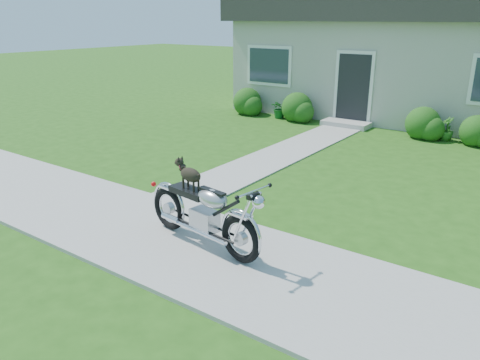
# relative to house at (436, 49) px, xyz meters

# --- Properties ---
(ground) EXTENTS (80.00, 80.00, 0.00)m
(ground) POSITION_rel_house_xyz_m (0.00, -11.99, -2.16)
(ground) COLOR #235114
(ground) RESTS_ON ground
(sidewalk) EXTENTS (24.00, 2.20, 0.04)m
(sidewalk) POSITION_rel_house_xyz_m (0.00, -11.99, -2.14)
(sidewalk) COLOR #9E9B93
(sidewalk) RESTS_ON ground
(walkway) EXTENTS (1.20, 8.00, 0.03)m
(walkway) POSITION_rel_house_xyz_m (-1.50, -6.99, -2.14)
(walkway) COLOR #9E9B93
(walkway) RESTS_ON ground
(house) EXTENTS (12.60, 7.03, 4.50)m
(house) POSITION_rel_house_xyz_m (0.00, 0.00, 0.00)
(house) COLOR beige
(house) RESTS_ON ground
(shrub_row) EXTENTS (10.70, 1.11, 1.11)m
(shrub_row) POSITION_rel_house_xyz_m (0.17, -3.49, -1.74)
(shrub_row) COLOR #1F4F15
(shrub_row) RESTS_ON ground
(potted_plant_left) EXTENTS (0.62, 0.69, 0.67)m
(potted_plant_left) POSITION_rel_house_xyz_m (-3.79, -3.44, -1.82)
(potted_plant_left) COLOR #15511A
(potted_plant_left) RESTS_ON ground
(potted_plant_right) EXTENTS (0.50, 0.50, 0.64)m
(potted_plant_right) POSITION_rel_house_xyz_m (1.37, -3.44, -1.84)
(potted_plant_right) COLOR #25601A
(potted_plant_right) RESTS_ON ground
(motorcycle_with_dog) EXTENTS (2.22, 0.64, 1.19)m
(motorcycle_with_dog) POSITION_rel_house_xyz_m (0.05, -11.92, -1.60)
(motorcycle_with_dog) COLOR black
(motorcycle_with_dog) RESTS_ON sidewalk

